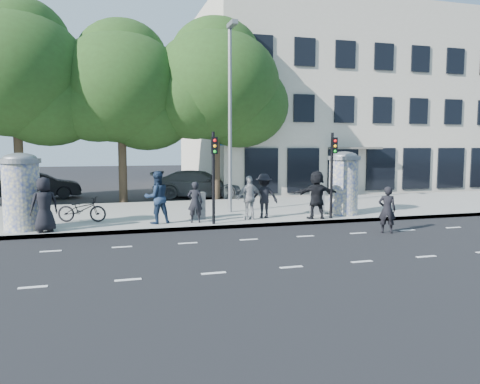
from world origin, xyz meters
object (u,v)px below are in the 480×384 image
object	(u,v)px
traffic_pole_near	(214,168)
ped_e	(250,198)
traffic_pole_far	(332,166)
car_right	(200,184)
man_road	(387,210)
ped_a	(44,205)
ad_column_left	(21,190)
cabinet_left	(198,206)
ped_c	(157,197)
street_lamp	(230,104)
bicycle	(82,209)
car_mid	(39,186)
ped_b	(195,202)
cabinet_right	(317,201)
ped_d	(264,196)
ad_column_right	(343,182)
ped_f	(316,195)

from	to	relation	value
traffic_pole_near	ped_e	world-z (taller)	traffic_pole_near
traffic_pole_far	car_right	bearing A→B (deg)	107.70
man_road	ped_a	bearing A→B (deg)	17.42
ad_column_left	cabinet_left	distance (m)	6.39
ped_c	ped_e	distance (m)	3.58
street_lamp	bicycle	distance (m)	7.45
traffic_pole_far	car_mid	xyz separation A→B (m)	(-12.26, 12.23, -1.48)
ped_e	cabinet_left	world-z (taller)	ped_e
ped_a	ped_b	distance (m)	5.24
cabinet_right	bicycle	bearing A→B (deg)	-177.11
cabinet_right	car_right	xyz separation A→B (m)	(-3.24, 8.95, 0.09)
man_road	cabinet_right	bearing A→B (deg)	-47.60
cabinet_left	car_right	distance (m)	8.99
traffic_pole_near	car_right	size ratio (longest dim) A/B	0.62
bicycle	cabinet_right	xyz separation A→B (m)	(9.48, -0.64, 0.07)
man_road	car_mid	distance (m)	19.75
traffic_pole_near	ped_d	xyz separation A→B (m)	(2.28, 0.95, -1.19)
man_road	cabinet_left	distance (m)	7.14
street_lamp	cabinet_left	distance (m)	4.67
ad_column_right	bicycle	bearing A→B (deg)	174.55
ped_b	bicycle	distance (m)	4.33
ad_column_right	bicycle	world-z (taller)	ad_column_right
traffic_pole_near	ad_column_left	bearing A→B (deg)	173.89
ped_d	traffic_pole_near	bearing A→B (deg)	27.13
ad_column_left	ped_e	world-z (taller)	ad_column_left
ad_column_right	cabinet_right	size ratio (longest dim) A/B	2.40
ped_a	ped_c	world-z (taller)	ped_c
ped_b	car_right	bearing A→B (deg)	-90.45
man_road	car_right	size ratio (longest dim) A/B	0.30
traffic_pole_far	ped_d	bearing A→B (deg)	159.43
ped_b	ped_f	xyz separation A→B (m)	(4.80, -0.41, 0.18)
cabinet_left	car_right	world-z (taller)	car_right
ad_column_right	ped_d	distance (m)	3.56
ad_column_right	cabinet_left	distance (m)	6.19
ped_d	ped_e	bearing A→B (deg)	29.03
car_mid	car_right	world-z (taller)	car_right
traffic_pole_near	ped_a	xyz separation A→B (m)	(-5.81, 0.06, -1.15)
ad_column_right	cabinet_left	size ratio (longest dim) A/B	2.50
bicycle	cabinet_right	size ratio (longest dim) A/B	1.66
ped_c	car_right	size ratio (longest dim) A/B	0.36
ped_b	ped_c	bearing A→B (deg)	3.84
traffic_pole_near	ped_d	world-z (taller)	traffic_pole_near
ad_column_left	car_mid	bearing A→B (deg)	94.27
ad_column_left	man_road	world-z (taller)	ad_column_left
traffic_pole_far	ped_a	world-z (taller)	traffic_pole_far
street_lamp	ped_f	size ratio (longest dim) A/B	4.17
traffic_pole_far	car_right	xyz separation A→B (m)	(-3.26, 10.23, -1.44)
traffic_pole_near	ped_d	bearing A→B (deg)	22.59
ad_column_left	ped_b	size ratio (longest dim) A/B	1.70
ped_b	cabinet_right	distance (m)	5.43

